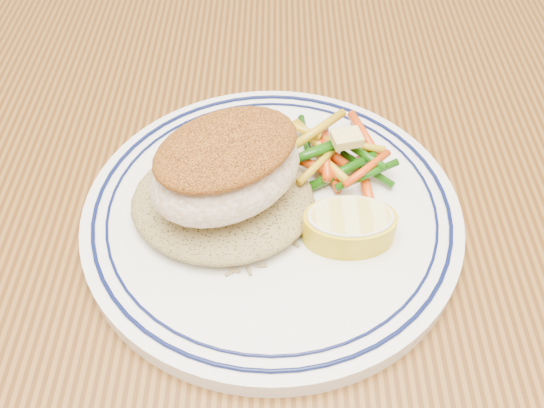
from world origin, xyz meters
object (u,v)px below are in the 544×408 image
at_px(dining_table, 281,337).
at_px(lemon_wedge, 349,226).
at_px(rice_pilaf, 223,198).
at_px(fish_fillet, 226,166).
at_px(plate, 272,213).
at_px(vegetable_pile, 336,154).

relative_size(dining_table, lemon_wedge, 22.22).
distance_m(rice_pilaf, fish_fillet, 0.04).
bearing_deg(lemon_wedge, rice_pilaf, 163.40).
bearing_deg(lemon_wedge, fish_fillet, 164.42).
bearing_deg(rice_pilaf, fish_fillet, -32.76).
relative_size(plate, fish_fillet, 2.06).
distance_m(dining_table, lemon_wedge, 0.14).
bearing_deg(vegetable_pile, dining_table, -114.53).
bearing_deg(dining_table, lemon_wedge, 21.22).
relative_size(dining_table, fish_fillet, 10.77).
relative_size(vegetable_pile, lemon_wedge, 1.60).
xyz_separation_m(dining_table, vegetable_pile, (0.04, 0.09, 0.12)).
xyz_separation_m(rice_pilaf, vegetable_pile, (0.09, 0.05, -0.00)).
xyz_separation_m(dining_table, fish_fillet, (-0.04, 0.04, 0.16)).
relative_size(dining_table, vegetable_pile, 13.86).
distance_m(dining_table, plate, 0.12).
bearing_deg(lemon_wedge, dining_table, -158.78).
bearing_deg(fish_fillet, lemon_wedge, -15.58).
bearing_deg(fish_fillet, dining_table, -47.27).
bearing_deg(vegetable_pile, lemon_wedge, -86.37).
distance_m(rice_pilaf, lemon_wedge, 0.10).
distance_m(rice_pilaf, vegetable_pile, 0.10).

